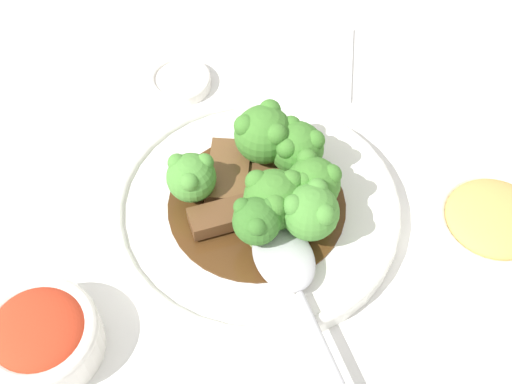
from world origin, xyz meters
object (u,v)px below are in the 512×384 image
broccoli_floret_4 (263,133)px  serving_spoon (289,271)px  broccoli_floret_3 (190,177)px  broccoli_floret_0 (273,199)px  broccoli_floret_2 (296,147)px  beef_strip_2 (228,171)px  side_bowl_kimchi (40,336)px  broccoli_floret_1 (310,211)px  beef_strip_1 (229,215)px  side_bowl_appetizer (490,226)px  beef_strip_0 (267,185)px  broccoli_floret_6 (255,221)px  main_plate (256,208)px  sauce_dish (180,81)px  broccoli_floret_5 (312,180)px

broccoli_floret_4 → serving_spoon: broccoli_floret_4 is taller
broccoli_floret_3 → serving_spoon: (0.08, 0.08, -0.02)m
broccoli_floret_0 → broccoli_floret_2: broccoli_floret_0 is taller
beef_strip_2 → side_bowl_kimchi: (0.16, -0.14, -0.00)m
broccoli_floret_1 → broccoli_floret_3: (-0.04, -0.10, -0.01)m
beef_strip_1 → broccoli_floret_2: broccoli_floret_2 is taller
side_bowl_kimchi → side_bowl_appetizer: 0.38m
beef_strip_0 → beef_strip_1: 0.05m
beef_strip_1 → broccoli_floret_3: size_ratio=1.59×
beef_strip_0 → broccoli_floret_2: (-0.02, 0.03, 0.03)m
broccoli_floret_2 → side_bowl_kimchi: bearing=-50.1°
beef_strip_1 → broccoli_floret_6: 0.04m
broccoli_floret_6 → broccoli_floret_1: bearing=102.5°
broccoli_floret_0 → main_plate: bearing=-140.4°
main_plate → broccoli_floret_0: size_ratio=4.75×
broccoli_floret_0 → broccoli_floret_3: (-0.03, -0.07, -0.00)m
main_plate → broccoli_floret_3: size_ratio=5.50×
broccoli_floret_2 → side_bowl_appetizer: bearing=68.3°
broccoli_floret_0 → broccoli_floret_6: (0.02, -0.01, 0.00)m
broccoli_floret_0 → broccoli_floret_4: broccoli_floret_4 is taller
broccoli_floret_6 → sauce_dish: broccoli_floret_6 is taller
broccoli_floret_6 → serving_spoon: 0.05m
broccoli_floret_2 → broccoli_floret_3: bearing=-71.4°
broccoli_floret_3 → broccoli_floret_1: bearing=68.2°
broccoli_floret_6 → sauce_dish: 0.22m
broccoli_floret_0 → broccoli_floret_2: 0.06m
beef_strip_2 → broccoli_floret_5: broccoli_floret_5 is taller
beef_strip_0 → beef_strip_2: size_ratio=0.64×
broccoli_floret_0 → broccoli_floret_3: size_ratio=1.16×
broccoli_floret_4 → side_bowl_kimchi: (0.18, -0.17, -0.03)m
beef_strip_2 → broccoli_floret_6: broccoli_floret_6 is taller
broccoli_floret_2 → side_bowl_kimchi: size_ratio=0.56×
broccoli_floret_6 → side_bowl_appetizer: (-0.02, 0.20, -0.03)m
main_plate → serving_spoon: 0.08m
broccoli_floret_4 → serving_spoon: 0.13m
beef_strip_2 → sauce_dish: bearing=-158.0°
beef_strip_2 → side_bowl_appetizer: size_ratio=0.66×
broccoli_floret_5 → serving_spoon: (0.08, -0.02, -0.02)m
main_plate → side_bowl_appetizer: side_bowl_appetizer is taller
broccoli_floret_4 → serving_spoon: size_ratio=0.28×
broccoli_floret_1 → broccoli_floret_3: size_ratio=1.17×
side_bowl_kimchi → beef_strip_0: bearing=129.6°
beef_strip_1 → sauce_dish: bearing=-163.0°
broccoli_floret_3 → broccoli_floret_4: (-0.04, 0.06, 0.01)m
main_plate → broccoli_floret_2: size_ratio=4.89×
side_bowl_appetizer → broccoli_floret_3: bearing=-97.7°
beef_strip_1 → broccoli_floret_1: 0.07m
broccoli_floret_5 → broccoli_floret_4: bearing=-137.3°
broccoli_floret_1 → sauce_dish: bearing=-147.7°
main_plate → sauce_dish: size_ratio=4.01×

